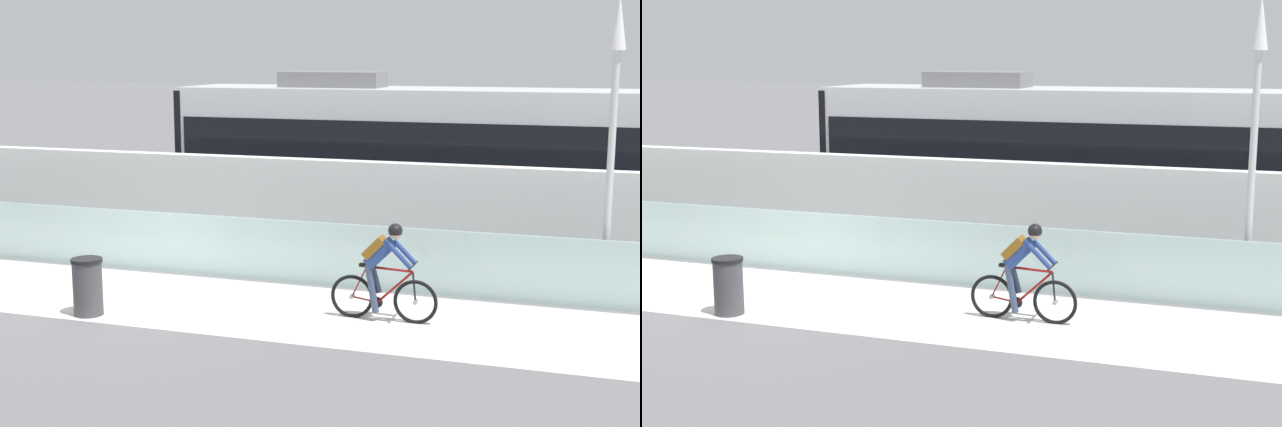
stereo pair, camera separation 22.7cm
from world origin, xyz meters
The scene contains 10 objects.
ground_plane centered at (0.00, 0.00, 0.00)m, with size 200.00×200.00×0.00m, color slate.
bike_path_deck centered at (0.00, 0.00, 0.01)m, with size 32.00×3.20×0.01m, color silver.
glass_parapet centered at (0.00, 1.85, 0.59)m, with size 32.00×0.05×1.18m, color silver.
concrete_barrier_wall centered at (0.00, 3.65, 1.06)m, with size 32.00×0.36×2.12m, color white.
tram_rail_near centered at (0.00, 6.13, 0.00)m, with size 32.00×0.08×0.01m, color #595654.
tram_rail_far centered at (0.00, 7.57, 0.00)m, with size 32.00×0.08×0.01m, color #595654.
tram centered at (3.86, 6.85, 1.89)m, with size 11.06×2.54×3.81m.
cyclist_on_bike centered at (4.95, 0.00, 0.80)m, with size 1.77×0.58×1.61m.
lamp_post_antenna centered at (8.29, 2.15, 3.29)m, with size 0.28×0.28×5.20m.
trash_bin centered at (0.29, -1.25, 0.48)m, with size 0.51×0.51×0.96m.
Camera 1 is at (8.44, -13.52, 4.27)m, focal length 50.39 mm.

